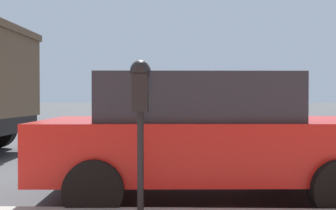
% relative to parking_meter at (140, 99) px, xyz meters
% --- Properties ---
extents(ground_plane, '(220.00, 220.00, 0.00)m').
position_rel_parking_meter_xyz_m(ground_plane, '(2.67, -0.92, -1.28)').
color(ground_plane, '#424244').
extents(parking_meter, '(0.21, 0.19, 1.48)m').
position_rel_parking_meter_xyz_m(parking_meter, '(0.00, 0.00, 0.00)').
color(parking_meter, black).
rests_on(parking_meter, sidewalk).
extents(car_red, '(2.23, 4.27, 1.59)m').
position_rel_parking_meter_xyz_m(car_red, '(1.53, -0.68, -0.46)').
color(car_red, '#B21E19').
rests_on(car_red, ground_plane).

